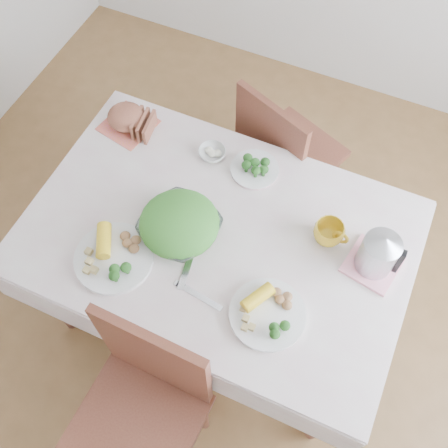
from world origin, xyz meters
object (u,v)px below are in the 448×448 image
at_px(salad_bowl, 180,227).
at_px(yellow_mug, 329,233).
at_px(dining_table, 218,275).
at_px(chair_far, 292,151).
at_px(dinner_plate_left, 114,258).
at_px(chair_near, 137,426).
at_px(electric_kettle, 380,251).
at_px(dinner_plate_right, 267,315).

xyz_separation_m(salad_bowl, yellow_mug, (0.53, 0.21, 0.01)).
distance_m(dining_table, yellow_mug, 0.61).
distance_m(dining_table, chair_far, 0.74).
height_order(dining_table, dinner_plate_left, dinner_plate_left).
relative_size(dining_table, salad_bowl, 4.82).
xyz_separation_m(dining_table, chair_near, (-0.00, -0.73, 0.09)).
bearing_deg(chair_near, dining_table, 91.29).
relative_size(chair_far, electric_kettle, 4.80).
relative_size(chair_near, dinner_plate_left, 3.27).
relative_size(chair_near, dinner_plate_right, 3.57).
bearing_deg(salad_bowl, dinner_plate_left, -129.42).
distance_m(chair_near, chair_far, 1.47).
distance_m(chair_far, dinner_plate_right, 1.04).
relative_size(dining_table, yellow_mug, 11.89).
bearing_deg(yellow_mug, dinner_plate_left, -149.45).
height_order(chair_near, dinner_plate_right, chair_near).
bearing_deg(dining_table, chair_near, -90.27).
bearing_deg(yellow_mug, chair_far, 119.19).
distance_m(salad_bowl, dinner_plate_right, 0.48).
height_order(chair_far, dinner_plate_right, chair_far).
height_order(chair_near, dinner_plate_left, chair_near).
xyz_separation_m(chair_far, salad_bowl, (-0.21, -0.78, 0.33)).
xyz_separation_m(salad_bowl, electric_kettle, (0.72, 0.17, 0.09)).
distance_m(dinner_plate_left, yellow_mug, 0.82).
xyz_separation_m(dinner_plate_right, electric_kettle, (0.29, 0.35, 0.11)).
bearing_deg(salad_bowl, electric_kettle, 12.86).
distance_m(dining_table, dinner_plate_left, 0.57).
bearing_deg(yellow_mug, salad_bowl, -158.92).
height_order(chair_near, yellow_mug, chair_near).
distance_m(chair_near, dinner_plate_right, 0.66).
xyz_separation_m(chair_near, chair_far, (0.08, 1.46, 0.00)).
bearing_deg(dinner_plate_left, chair_far, 69.01).
xyz_separation_m(chair_near, dinner_plate_right, (0.31, 0.50, 0.31)).
bearing_deg(yellow_mug, electric_kettle, -11.64).
xyz_separation_m(dinner_plate_left, yellow_mug, (0.71, 0.42, 0.04)).
height_order(yellow_mug, electric_kettle, electric_kettle).
bearing_deg(dinner_plate_right, dining_table, 142.46).
bearing_deg(electric_kettle, yellow_mug, 160.26).
bearing_deg(dinner_plate_left, dining_table, 40.43).
relative_size(chair_near, electric_kettle, 5.09).
height_order(dinner_plate_right, electric_kettle, electric_kettle).
bearing_deg(salad_bowl, dinner_plate_right, -22.53).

